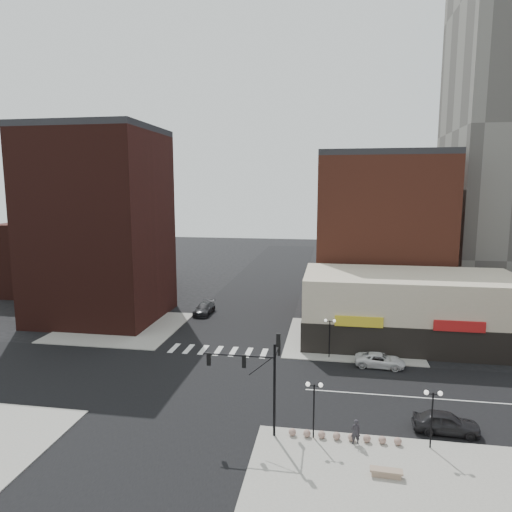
# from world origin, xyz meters

# --- Properties ---
(ground) EXTENTS (240.00, 240.00, 0.00)m
(ground) POSITION_xyz_m (0.00, 0.00, 0.00)
(ground) COLOR black
(ground) RESTS_ON ground
(road_ew) EXTENTS (200.00, 14.00, 0.02)m
(road_ew) POSITION_xyz_m (0.00, 0.00, 0.01)
(road_ew) COLOR black
(road_ew) RESTS_ON ground
(road_ns) EXTENTS (14.00, 200.00, 0.02)m
(road_ns) POSITION_xyz_m (0.00, 0.00, 0.01)
(road_ns) COLOR black
(road_ns) RESTS_ON ground
(sidewalk_nw) EXTENTS (15.00, 15.00, 0.12)m
(sidewalk_nw) POSITION_xyz_m (-14.50, 14.50, 0.06)
(sidewalk_nw) COLOR gray
(sidewalk_nw) RESTS_ON ground
(sidewalk_ne) EXTENTS (15.00, 15.00, 0.12)m
(sidewalk_ne) POSITION_xyz_m (14.50, 14.50, 0.06)
(sidewalk_ne) COLOR gray
(sidewalk_ne) RESTS_ON ground
(sidewalk_se) EXTENTS (18.00, 14.00, 0.12)m
(sidewalk_se) POSITION_xyz_m (16.00, -14.00, 0.06)
(sidewalk_se) COLOR gray
(sidewalk_se) RESTS_ON ground
(building_nw) EXTENTS (16.00, 15.00, 25.00)m
(building_nw) POSITION_xyz_m (-19.00, 18.50, 12.50)
(building_nw) COLOR #351511
(building_nw) RESTS_ON ground
(building_nw_low) EXTENTS (20.00, 18.00, 12.00)m
(building_nw_low) POSITION_xyz_m (-32.00, 34.00, 6.00)
(building_nw_low) COLOR #351511
(building_nw_low) RESTS_ON ground
(building_ne_midrise) EXTENTS (18.00, 15.00, 22.00)m
(building_ne_midrise) POSITION_xyz_m (19.00, 29.50, 11.00)
(building_ne_midrise) COLOR brown
(building_ne_midrise) RESTS_ON ground
(building_ne_row) EXTENTS (24.20, 12.20, 8.00)m
(building_ne_row) POSITION_xyz_m (21.00, 15.00, 3.30)
(building_ne_row) COLOR beige
(building_ne_row) RESTS_ON ground
(traffic_signal) EXTENTS (5.59, 3.09, 7.77)m
(traffic_signal) POSITION_xyz_m (7.24, -7.83, 4.96)
(traffic_signal) COLOR black
(traffic_signal) RESTS_ON ground
(street_lamp_se_a) EXTENTS (1.22, 0.32, 4.16)m
(street_lamp_se_a) POSITION_xyz_m (11.00, -8.00, 3.29)
(street_lamp_se_a) COLOR black
(street_lamp_se_a) RESTS_ON sidewalk_se
(street_lamp_se_b) EXTENTS (1.22, 0.32, 4.16)m
(street_lamp_se_b) POSITION_xyz_m (19.00, -8.00, 3.29)
(street_lamp_se_b) COLOR black
(street_lamp_se_b) RESTS_ON sidewalk_se
(street_lamp_ne) EXTENTS (1.22, 0.32, 4.16)m
(street_lamp_ne) POSITION_xyz_m (12.00, 8.00, 3.29)
(street_lamp_ne) COLOR black
(street_lamp_ne) RESTS_ON sidewalk_ne
(bollard_row) EXTENTS (7.88, 0.53, 0.53)m
(bollard_row) POSITION_xyz_m (13.18, -8.00, 0.39)
(bollard_row) COLOR #87675D
(bollard_row) RESTS_ON sidewalk_se
(white_suv) EXTENTS (5.08, 2.62, 1.37)m
(white_suv) POSITION_xyz_m (17.06, 6.50, 0.68)
(white_suv) COLOR white
(white_suv) RESTS_ON ground
(dark_sedan_east) EXTENTS (4.79, 2.15, 1.60)m
(dark_sedan_east) POSITION_xyz_m (20.57, -5.54, 0.80)
(dark_sedan_east) COLOR black
(dark_sedan_east) RESTS_ON ground
(dark_sedan_north) EXTENTS (2.26, 5.43, 1.57)m
(dark_sedan_north) POSITION_xyz_m (-5.70, 22.34, 0.78)
(dark_sedan_north) COLOR black
(dark_sedan_north) RESTS_ON ground
(pedestrian) EXTENTS (0.75, 0.58, 1.82)m
(pedestrian) POSITION_xyz_m (13.93, -8.35, 1.03)
(pedestrian) COLOR #28262B
(pedestrian) RESTS_ON sidewalk_se
(stone_bench) EXTENTS (2.01, 0.70, 0.46)m
(stone_bench) POSITION_xyz_m (15.65, -11.76, 0.37)
(stone_bench) COLOR gray
(stone_bench) RESTS_ON sidewalk_se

